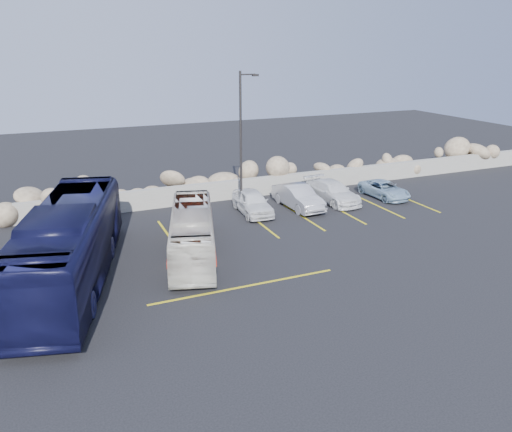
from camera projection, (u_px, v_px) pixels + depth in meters
name	position (u px, v px, depth m)	size (l,w,h in m)	color
ground	(269.00, 284.00, 20.49)	(90.00, 90.00, 0.00)	black
seawall	(189.00, 194.00, 30.74)	(60.00, 0.40, 1.20)	gray
riprap_pile	(183.00, 179.00, 31.56)	(54.00, 2.80, 2.60)	#8A745A
parking_lines	(305.00, 226.00, 27.06)	(18.16, 9.36, 0.01)	gold
lamppost	(242.00, 138.00, 28.32)	(1.14, 0.18, 8.00)	#2B2826
vintage_bus	(192.00, 232.00, 23.03)	(1.87, 8.01, 2.23)	beige
tour_coach	(69.00, 245.00, 20.22)	(2.77, 11.82, 3.29)	black
car_a	(252.00, 202.00, 28.99)	(1.61, 3.99, 1.36)	silver
car_b	(298.00, 197.00, 29.92)	(1.47, 4.20, 1.39)	#AEAEB3
car_c	(333.00, 192.00, 31.13)	(1.80, 4.44, 1.29)	silver
car_d	(384.00, 189.00, 32.08)	(1.73, 3.76, 1.05)	#87A6C0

